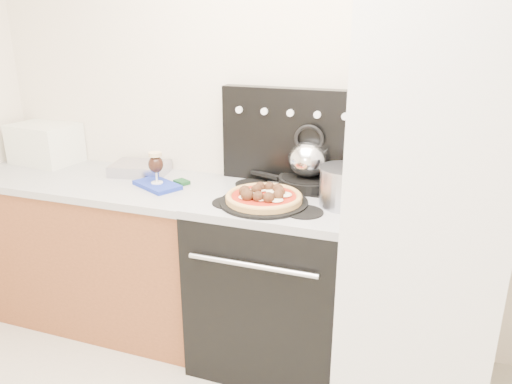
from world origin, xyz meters
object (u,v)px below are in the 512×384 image
at_px(pizza, 264,196).
at_px(base_cabinet, 101,252).
at_px(fridge, 425,211).
at_px(stock_pot, 346,188).
at_px(toaster_oven, 45,143).
at_px(beer_glass, 156,168).
at_px(oven_mitt, 157,185).
at_px(tea_kettle, 308,156).
at_px(pizza_pan, 264,202).
at_px(skillet, 307,182).
at_px(stove_body, 275,283).

bearing_deg(pizza, base_cabinet, 173.37).
distance_m(fridge, stock_pot, 0.37).
bearing_deg(toaster_oven, beer_glass, -6.15).
xyz_separation_m(fridge, stock_pot, (-0.36, 0.03, 0.06)).
relative_size(oven_mitt, stock_pot, 1.09).
bearing_deg(base_cabinet, tea_kettle, 8.61).
bearing_deg(toaster_oven, pizza_pan, -4.48).
height_order(beer_glass, skillet, beer_glass).
bearing_deg(fridge, beer_glass, 179.11).
relative_size(base_cabinet, pizza, 3.98).
xyz_separation_m(toaster_oven, pizza, (1.54, -0.30, -0.06)).
height_order(pizza_pan, stock_pot, stock_pot).
bearing_deg(base_cabinet, oven_mitt, -3.74).
distance_m(toaster_oven, beer_glass, 0.92).
relative_size(stove_body, stock_pot, 3.64).
bearing_deg(tea_kettle, pizza_pan, -129.49).
relative_size(stove_body, fridge, 0.46).
relative_size(skillet, stock_pot, 1.26).
xyz_separation_m(pizza_pan, tea_kettle, (0.14, 0.31, 0.16)).
bearing_deg(skillet, beer_glass, -164.63).
distance_m(fridge, skillet, 0.64).
bearing_deg(pizza_pan, stock_pot, 16.09).
distance_m(beer_glass, pizza_pan, 0.65).
height_order(stove_body, skillet, skillet).
xyz_separation_m(base_cabinet, pizza, (1.08, -0.12, 0.53)).
xyz_separation_m(beer_glass, pizza_pan, (0.64, -0.10, -0.08)).
bearing_deg(base_cabinet, skillet, 8.61).
height_order(oven_mitt, pizza_pan, pizza_pan).
distance_m(base_cabinet, oven_mitt, 0.65).
height_order(oven_mitt, pizza, pizza).
height_order(fridge, pizza, fridge).
distance_m(toaster_oven, tea_kettle, 1.67).
distance_m(stove_body, skillet, 0.56).
distance_m(base_cabinet, toaster_oven, 0.77).
xyz_separation_m(toaster_oven, skillet, (1.67, 0.01, -0.07)).
height_order(beer_glass, tea_kettle, tea_kettle).
relative_size(beer_glass, stock_pot, 0.71).
xyz_separation_m(fridge, oven_mitt, (-1.37, 0.02, -0.04)).
relative_size(fridge, tea_kettle, 8.23).
relative_size(stove_body, pizza, 2.42).
xyz_separation_m(beer_glass, pizza, (0.64, -0.10, -0.05)).
bearing_deg(oven_mitt, stock_pot, 0.56).
bearing_deg(tea_kettle, stock_pot, -56.89).
height_order(base_cabinet, toaster_oven, toaster_oven).
relative_size(base_cabinet, stock_pot, 5.99).
bearing_deg(pizza_pan, base_cabinet, 173.37).
relative_size(fridge, pizza, 5.22).
bearing_deg(fridge, stock_pot, 175.10).
distance_m(toaster_oven, skillet, 1.67).
distance_m(fridge, tea_kettle, 0.65).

